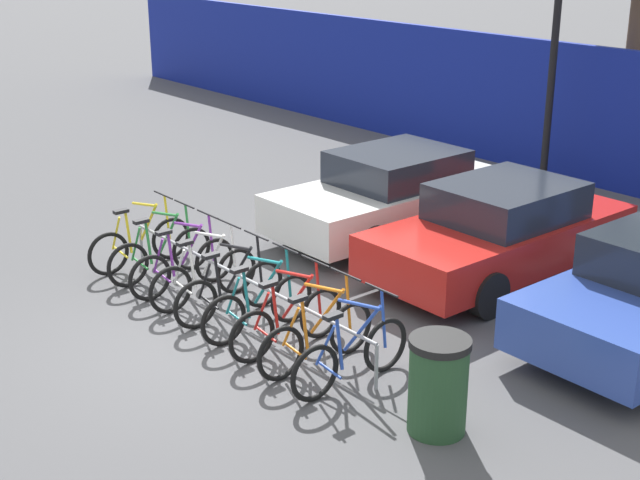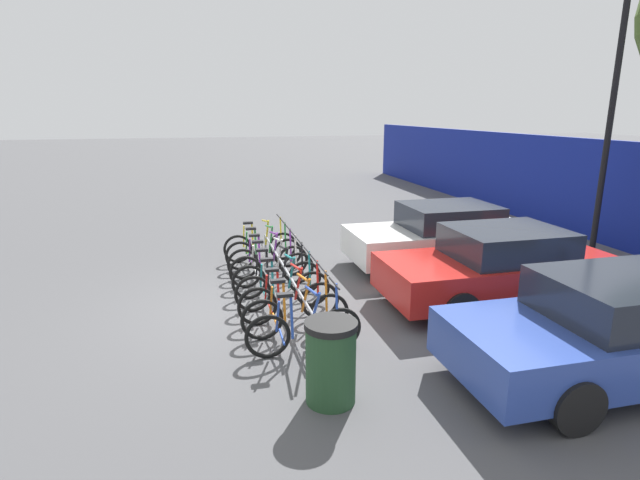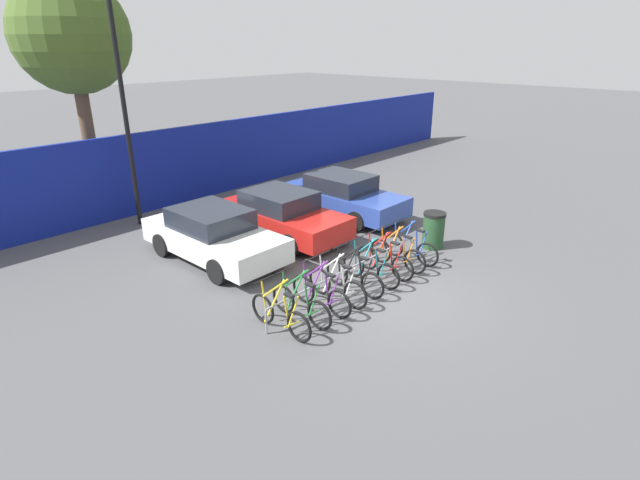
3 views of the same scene
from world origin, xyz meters
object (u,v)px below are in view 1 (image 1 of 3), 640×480
bicycle_purple (183,266)px  car_white (393,193)px  bicycle_green (160,254)px  bike_rack (239,279)px  bicycle_orange (317,337)px  bicycle_blue (351,355)px  bicycle_red (287,321)px  bicycle_yellow (140,243)px  bicycle_white (204,277)px  trash_bin (438,385)px  bicycle_teal (258,306)px  car_red (501,231)px  bicycle_black (230,291)px

bicycle_purple → car_white: car_white is taller
bicycle_green → car_white: (0.73, 3.97, 0.31)m
bike_rack → car_white: size_ratio=1.24×
bicycle_orange → bicycle_blue: same height
bicycle_purple → bicycle_orange: same height
bicycle_green → bicycle_orange: 3.54m
bicycle_red → bicycle_yellow: bearing=-177.5°
bicycle_white → bicycle_blue: same height
bicycle_white → trash_bin: bicycle_white is taller
bike_rack → car_white: bearing=105.3°
bicycle_yellow → bicycle_white: bearing=-3.6°
bicycle_orange → bicycle_teal: bearing=176.2°
bicycle_yellow → trash_bin: bearing=-3.2°
bicycle_yellow → car_red: (3.68, 3.83, 0.31)m
bicycle_blue → bike_rack: bearing=178.5°
bicycle_green → bicycle_teal: size_ratio=1.00×
bicycle_teal → bicycle_orange: same height
bicycle_white → bicycle_blue: (2.99, 0.00, 0.00)m
bicycle_purple → car_white: (0.12, 3.97, 0.31)m
bike_rack → bicycle_red: 1.23m
trash_bin → bicycle_yellow: bearing=-179.5°
bicycle_black → car_red: bearing=71.4°
bicycle_blue → trash_bin: bicycle_blue is taller
bicycle_black → bicycle_blue: bearing=0.3°
bicycle_purple → bicycle_red: same height
bicycle_blue → car_white: 5.24m
car_red → bicycle_red: bearing=-91.4°
bicycle_yellow → car_white: 4.19m
bicycle_green → bicycle_white: 1.16m
car_white → bike_rack: bearing=-74.7°
bicycle_purple → bicycle_orange: size_ratio=1.00×
bicycle_white → car_red: car_red is taller
bicycle_purple → bike_rack: bearing=7.6°
bicycle_orange → bicycle_black: bearing=176.2°
bicycle_teal → car_red: size_ratio=0.41×
bicycle_black → trash_bin: 3.63m
bicycle_green → bicycle_teal: (2.40, 0.00, 0.00)m
bicycle_orange → car_white: 4.87m
bicycle_black → bicycle_blue: 2.37m
bicycle_red → bicycle_orange: (0.55, 0.00, 0.00)m
bicycle_red → car_white: (-2.26, 3.97, 0.31)m
car_white → trash_bin: 6.09m
bicycle_yellow → bicycle_orange: (4.13, 0.00, 0.00)m
car_white → bicycle_purple: bearing=-91.7°
bicycle_green → bicycle_black: bearing=-2.9°
bicycle_red → bicycle_orange: 0.55m
bike_rack → bicycle_yellow: size_ratio=3.09×
bicycle_green → bicycle_teal: 2.40m
bike_rack → bicycle_purple: (-1.16, -0.15, -0.12)m
bicycle_green → bicycle_black: 1.77m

